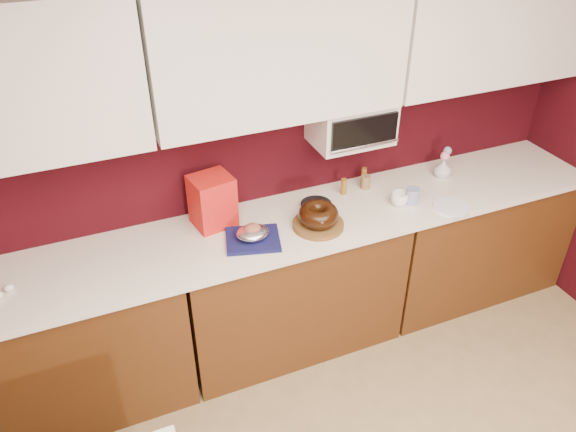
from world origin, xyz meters
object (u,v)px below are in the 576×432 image
at_px(foil_ham_nest, 253,233).
at_px(coffee_mug, 400,198).
at_px(bundt_cake, 319,215).
at_px(pandoro_box, 212,201).
at_px(flower_vase, 443,167).
at_px(blue_jar, 412,196).
at_px(toaster_oven, 351,121).

bearing_deg(foil_ham_nest, coffee_mug, 0.55).
height_order(foil_ham_nest, coffee_mug, coffee_mug).
bearing_deg(bundt_cake, pandoro_box, 153.85).
distance_m(coffee_mug, flower_vase, 0.47).
relative_size(pandoro_box, coffee_mug, 3.02).
xyz_separation_m(blue_jar, flower_vase, (0.35, 0.19, 0.02)).
relative_size(foil_ham_nest, blue_jar, 1.85).
xyz_separation_m(bundt_cake, foil_ham_nest, (-0.38, 0.01, -0.02)).
xyz_separation_m(pandoro_box, coffee_mug, (1.07, -0.24, -0.10)).
xyz_separation_m(foil_ham_nest, pandoro_box, (-0.14, 0.25, 0.09)).
height_order(toaster_oven, flower_vase, toaster_oven).
xyz_separation_m(foil_ham_nest, blue_jar, (1.01, 0.00, -0.01)).
xyz_separation_m(pandoro_box, blue_jar, (1.15, -0.24, -0.10)).
bearing_deg(blue_jar, coffee_mug, 174.34).
distance_m(foil_ham_nest, flower_vase, 1.38).
bearing_deg(blue_jar, bundt_cake, -178.72).
distance_m(bundt_cake, flower_vase, 1.00).
height_order(pandoro_box, flower_vase, pandoro_box).
distance_m(bundt_cake, coffee_mug, 0.54).
xyz_separation_m(toaster_oven, foil_ham_nest, (-0.70, -0.25, -0.42)).
xyz_separation_m(bundt_cake, flower_vase, (0.98, 0.21, -0.01)).
distance_m(pandoro_box, flower_vase, 1.51).
bearing_deg(pandoro_box, coffee_mug, -22.24).
xyz_separation_m(pandoro_box, flower_vase, (1.51, -0.05, -0.08)).
bearing_deg(coffee_mug, pandoro_box, 167.50).
distance_m(toaster_oven, blue_jar, 0.58).
relative_size(toaster_oven, foil_ham_nest, 2.52).
bearing_deg(flower_vase, bundt_cake, -168.10).
relative_size(pandoro_box, flower_vase, 2.24).
distance_m(foil_ham_nest, pandoro_box, 0.30).
xyz_separation_m(coffee_mug, blue_jar, (0.08, -0.01, -0.00)).
bearing_deg(pandoro_box, bundt_cake, -35.89).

